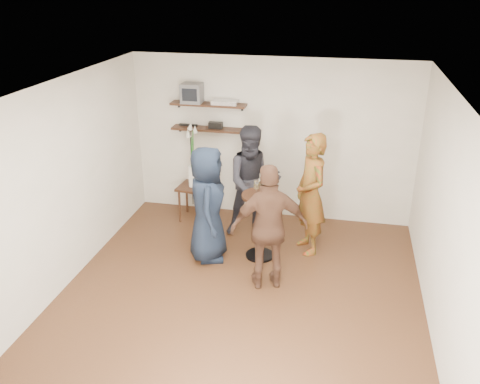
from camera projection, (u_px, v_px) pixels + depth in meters
name	position (u px, v px, depth m)	size (l,w,h in m)	color
room	(239.00, 204.00, 5.83)	(4.58, 5.08, 2.68)	#3F2414
shelf_upper	(208.00, 104.00, 7.93)	(1.20, 0.25, 0.04)	black
shelf_lower	(209.00, 129.00, 8.09)	(1.20, 0.25, 0.04)	black
crt_monitor	(192.00, 93.00, 7.92)	(0.32, 0.30, 0.30)	#59595B
dvd_deck	(225.00, 102.00, 7.86)	(0.40, 0.24, 0.06)	silver
radio	(216.00, 125.00, 8.04)	(0.22, 0.10, 0.10)	black
power_strip	(188.00, 125.00, 8.19)	(0.30, 0.05, 0.03)	black
side_table	(194.00, 191.00, 8.25)	(0.52, 0.52, 0.57)	black
vase_lilies	(193.00, 166.00, 8.07)	(0.20, 0.21, 1.09)	white
drinks_table	(260.00, 217.00, 7.04)	(0.53, 0.53, 0.96)	black
wine_glass_fl	(256.00, 185.00, 6.83)	(0.07, 0.07, 0.21)	silver
wine_glass_fr	(264.00, 186.00, 6.83)	(0.06, 0.06, 0.19)	silver
wine_glass_bl	(261.00, 183.00, 6.92)	(0.07, 0.07, 0.21)	silver
wine_glass_br	(263.00, 186.00, 6.86)	(0.06, 0.06, 0.19)	silver
person_plaid	(311.00, 194.00, 7.11)	(0.64, 0.42, 1.77)	#B02514
person_dark	(253.00, 182.00, 7.62)	(0.84, 0.65, 1.72)	black
person_navy	(207.00, 204.00, 6.95)	(0.81, 0.52, 1.65)	black
person_brown	(269.00, 228.00, 6.29)	(0.97, 0.40, 1.66)	#4C2F20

